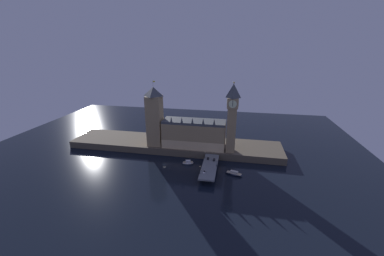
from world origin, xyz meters
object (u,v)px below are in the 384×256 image
at_px(street_lamp_mid, 217,162).
at_px(pedestrian_far_rail, 205,157).
at_px(car_northbound_lead, 208,158).
at_px(victoria_tower, 155,117).
at_px(clock_tower, 232,116).
at_px(pedestrian_near_rail, 201,170).
at_px(car_northbound_trail, 204,172).
at_px(boat_downstream, 234,173).
at_px(pedestrian_mid_walk, 216,165).
at_px(boat_upstream, 188,163).
at_px(car_southbound_trail, 214,160).
at_px(street_lamp_far, 205,154).
at_px(street_lamp_near, 200,169).

bearing_deg(street_lamp_mid, pedestrian_far_rail, 130.39).
bearing_deg(car_northbound_lead, victoria_tower, 159.35).
bearing_deg(pedestrian_far_rail, clock_tower, 37.73).
relative_size(car_northbound_lead, pedestrian_near_rail, 2.31).
bearing_deg(clock_tower, pedestrian_far_rail, -142.27).
height_order(car_northbound_trail, street_lamp_mid, street_lamp_mid).
bearing_deg(boat_downstream, street_lamp_mid, 173.86).
height_order(clock_tower, boat_downstream, clock_tower).
distance_m(clock_tower, boat_downstream, 52.08).
height_order(car_northbound_lead, pedestrian_mid_walk, pedestrian_mid_walk).
bearing_deg(boat_upstream, victoria_tower, 148.80).
bearing_deg(pedestrian_mid_walk, car_southbound_trail, 106.00).
height_order(clock_tower, street_lamp_far, clock_tower).
bearing_deg(street_lamp_near, car_southbound_trail, 70.86).
height_order(street_lamp_far, boat_upstream, street_lamp_far).
xyz_separation_m(clock_tower, pedestrian_mid_walk, (-10.64, -29.70, -35.31)).
relative_size(car_northbound_lead, street_lamp_near, 0.56).
xyz_separation_m(car_northbound_trail, street_lamp_far, (-3.22, 26.96, 3.23)).
bearing_deg(car_southbound_trail, boat_downstream, -34.28).
xyz_separation_m(pedestrian_mid_walk, boat_downstream, (15.36, -2.57, -5.29)).
bearing_deg(pedestrian_far_rail, pedestrian_mid_walk, -48.54).
xyz_separation_m(car_northbound_trail, car_southbound_trail, (5.63, 23.03, 0.00)).
height_order(street_lamp_mid, street_lamp_far, street_lamp_mid).
distance_m(pedestrian_near_rail, pedestrian_mid_walk, 15.85).
bearing_deg(car_northbound_lead, pedestrian_near_rail, -97.14).
bearing_deg(pedestrian_near_rail, boat_upstream, 126.71).
bearing_deg(boat_downstream, street_lamp_near, -154.12).
bearing_deg(pedestrian_far_rail, street_lamp_mid, -49.61).
bearing_deg(clock_tower, car_northbound_trail, -113.99).
bearing_deg(pedestrian_mid_walk, street_lamp_near, -126.65).
height_order(clock_tower, victoria_tower, clock_tower).
bearing_deg(street_lamp_far, pedestrian_near_rail, -89.08).
relative_size(pedestrian_mid_walk, pedestrian_far_rail, 1.02).
bearing_deg(car_southbound_trail, pedestrian_mid_walk, -74.00).
bearing_deg(boat_upstream, boat_downstream, -15.92).
xyz_separation_m(pedestrian_mid_walk, pedestrian_far_rail, (-11.27, 12.75, -0.02)).
relative_size(pedestrian_near_rail, pedestrian_mid_walk, 1.05).
distance_m(car_northbound_lead, street_lamp_near, 27.46).
bearing_deg(car_northbound_trail, street_lamp_near, -142.41).
relative_size(clock_tower, victoria_tower, 1.02).
bearing_deg(pedestrian_far_rail, boat_downstream, -29.92).
distance_m(car_northbound_lead, pedestrian_mid_walk, 14.15).
xyz_separation_m(car_northbound_lead, boat_downstream, (23.81, -13.92, -5.13)).
height_order(clock_tower, pedestrian_far_rail, clock_tower).
height_order(clock_tower, street_lamp_mid, clock_tower).
xyz_separation_m(victoria_tower, car_southbound_trail, (62.16, -22.83, -30.20)).
height_order(victoria_tower, pedestrian_far_rail, victoria_tower).
height_order(car_southbound_trail, pedestrian_mid_walk, pedestrian_mid_walk).
distance_m(clock_tower, pedestrian_far_rail, 44.90).
height_order(street_lamp_mid, boat_downstream, street_lamp_mid).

